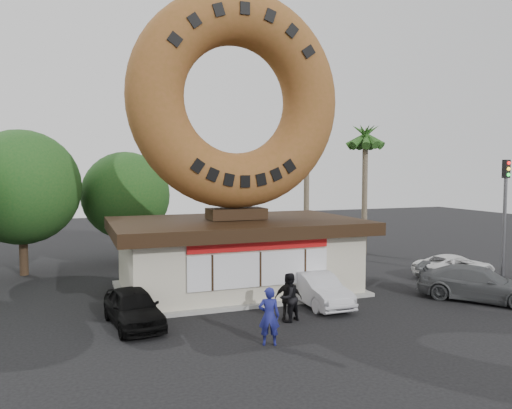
{
  "coord_description": "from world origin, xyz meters",
  "views": [
    {
      "loc": [
        -7.09,
        -15.64,
        5.56
      ],
      "look_at": [
        0.22,
        4.0,
        4.09
      ],
      "focal_mm": 35.0,
      "sensor_mm": 36.0,
      "label": 1
    }
  ],
  "objects_px": {
    "traffic_signal": "(505,202)",
    "person_right": "(288,298)",
    "car_grey": "(478,284)",
    "giant_donut": "(236,100)",
    "car_silver": "(317,289)",
    "car_black": "(133,307)",
    "car_white": "(455,266)",
    "donut_shop": "(236,252)",
    "person_center": "(289,297)",
    "person_left": "(269,316)",
    "street_lamp": "(159,187)"
  },
  "relations": [
    {
      "from": "giant_donut",
      "to": "street_lamp",
      "type": "xyz_separation_m",
      "value": [
        -1.86,
        10.0,
        -4.23
      ]
    },
    {
      "from": "traffic_signal",
      "to": "person_center",
      "type": "bearing_deg",
      "value": -166.7
    },
    {
      "from": "car_grey",
      "to": "traffic_signal",
      "type": "bearing_deg",
      "value": -4.82
    },
    {
      "from": "person_center",
      "to": "car_grey",
      "type": "xyz_separation_m",
      "value": [
        8.77,
        -0.12,
        -0.18
      ]
    },
    {
      "from": "street_lamp",
      "to": "person_left",
      "type": "height_order",
      "value": "street_lamp"
    },
    {
      "from": "person_right",
      "to": "car_black",
      "type": "distance_m",
      "value": 5.57
    },
    {
      "from": "giant_donut",
      "to": "car_silver",
      "type": "height_order",
      "value": "giant_donut"
    },
    {
      "from": "giant_donut",
      "to": "car_white",
      "type": "height_order",
      "value": "giant_donut"
    },
    {
      "from": "giant_donut",
      "to": "car_grey",
      "type": "distance_m",
      "value": 13.22
    },
    {
      "from": "giant_donut",
      "to": "car_black",
      "type": "bearing_deg",
      "value": -143.4
    },
    {
      "from": "person_left",
      "to": "car_white",
      "type": "distance_m",
      "value": 13.94
    },
    {
      "from": "donut_shop",
      "to": "car_silver",
      "type": "relative_size",
      "value": 2.78
    },
    {
      "from": "traffic_signal",
      "to": "car_white",
      "type": "bearing_deg",
      "value": 167.98
    },
    {
      "from": "car_black",
      "to": "person_center",
      "type": "bearing_deg",
      "value": -22.16
    },
    {
      "from": "car_grey",
      "to": "street_lamp",
      "type": "bearing_deg",
      "value": 86.34
    },
    {
      "from": "car_black",
      "to": "car_silver",
      "type": "xyz_separation_m",
      "value": [
        7.42,
        0.19,
        -0.01
      ]
    },
    {
      "from": "person_left",
      "to": "car_white",
      "type": "height_order",
      "value": "person_left"
    },
    {
      "from": "giant_donut",
      "to": "person_right",
      "type": "height_order",
      "value": "giant_donut"
    },
    {
      "from": "street_lamp",
      "to": "car_white",
      "type": "relative_size",
      "value": 1.85
    },
    {
      "from": "donut_shop",
      "to": "person_right",
      "type": "xyz_separation_m",
      "value": [
        0.28,
        -5.19,
        -0.91
      ]
    },
    {
      "from": "giant_donut",
      "to": "street_lamp",
      "type": "relative_size",
      "value": 1.23
    },
    {
      "from": "giant_donut",
      "to": "car_black",
      "type": "distance_m",
      "value": 10.25
    },
    {
      "from": "car_silver",
      "to": "car_white",
      "type": "distance_m",
      "value": 9.29
    },
    {
      "from": "street_lamp",
      "to": "person_center",
      "type": "distance_m",
      "value": 15.81
    },
    {
      "from": "street_lamp",
      "to": "person_right",
      "type": "relative_size",
      "value": 4.69
    },
    {
      "from": "person_left",
      "to": "car_black",
      "type": "bearing_deg",
      "value": -21.84
    },
    {
      "from": "traffic_signal",
      "to": "person_center",
      "type": "xyz_separation_m",
      "value": [
        -13.72,
        -3.24,
        -2.97
      ]
    },
    {
      "from": "person_left",
      "to": "person_right",
      "type": "bearing_deg",
      "value": -106.79
    },
    {
      "from": "traffic_signal",
      "to": "donut_shop",
      "type": "bearing_deg",
      "value": 171.9
    },
    {
      "from": "giant_donut",
      "to": "traffic_signal",
      "type": "relative_size",
      "value": 1.62
    },
    {
      "from": "street_lamp",
      "to": "person_left",
      "type": "distance_m",
      "value": 17.65
    },
    {
      "from": "person_left",
      "to": "car_silver",
      "type": "relative_size",
      "value": 0.46
    },
    {
      "from": "car_black",
      "to": "car_grey",
      "type": "distance_m",
      "value": 14.25
    },
    {
      "from": "person_center",
      "to": "car_grey",
      "type": "relative_size",
      "value": 0.36
    },
    {
      "from": "person_right",
      "to": "car_white",
      "type": "distance_m",
      "value": 11.7
    },
    {
      "from": "traffic_signal",
      "to": "car_black",
      "type": "distance_m",
      "value": 19.45
    },
    {
      "from": "person_left",
      "to": "donut_shop",
      "type": "bearing_deg",
      "value": -79.47
    },
    {
      "from": "giant_donut",
      "to": "car_black",
      "type": "height_order",
      "value": "giant_donut"
    },
    {
      "from": "giant_donut",
      "to": "car_black",
      "type": "relative_size",
      "value": 2.49
    },
    {
      "from": "car_silver",
      "to": "person_center",
      "type": "bearing_deg",
      "value": -141.36
    },
    {
      "from": "car_white",
      "to": "person_left",
      "type": "bearing_deg",
      "value": 111.46
    },
    {
      "from": "traffic_signal",
      "to": "person_right",
      "type": "distance_m",
      "value": 14.4
    },
    {
      "from": "donut_shop",
      "to": "person_center",
      "type": "xyz_separation_m",
      "value": [
        0.28,
        -5.24,
        -0.87
      ]
    },
    {
      "from": "person_center",
      "to": "person_right",
      "type": "distance_m",
      "value": 0.06
    },
    {
      "from": "person_right",
      "to": "car_silver",
      "type": "xyz_separation_m",
      "value": [
        2.03,
        1.61,
        -0.19
      ]
    },
    {
      "from": "street_lamp",
      "to": "car_silver",
      "type": "xyz_separation_m",
      "value": [
        4.17,
        -13.6,
        -3.82
      ]
    },
    {
      "from": "traffic_signal",
      "to": "car_grey",
      "type": "relative_size",
      "value": 1.23
    },
    {
      "from": "donut_shop",
      "to": "car_silver",
      "type": "bearing_deg",
      "value": -57.15
    },
    {
      "from": "person_center",
      "to": "car_white",
      "type": "bearing_deg",
      "value": 174.3
    },
    {
      "from": "car_silver",
      "to": "street_lamp",
      "type": "bearing_deg",
      "value": 106.55
    }
  ]
}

